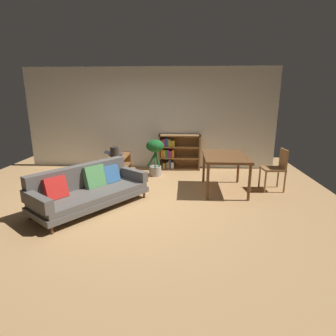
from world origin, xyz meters
TOP-DOWN VIEW (x-y plane):
  - ground_plane at (0.00, 0.00)m, footprint 8.16×8.16m
  - back_wall_panel at (0.00, 2.70)m, footprint 6.80×0.10m
  - fabric_couch at (-0.78, -0.24)m, footprint 1.92×2.17m
  - media_console at (-0.67, 1.53)m, footprint 0.45×1.13m
  - open_laptop at (-0.77, 1.71)m, footprint 0.47×0.36m
  - desk_speaker at (-0.66, 1.29)m, footprint 0.20×0.20m
  - potted_floor_plant at (0.23, 1.81)m, footprint 0.44×0.53m
  - dining_table at (1.81, 0.80)m, footprint 0.90×1.24m
  - dining_chair_near at (2.91, 0.89)m, footprint 0.47×0.42m
  - bookshelf at (0.73, 2.51)m, footprint 1.11×0.32m

SIDE VIEW (x-z plane):
  - ground_plane at x=0.00m, z-range 0.00..0.00m
  - media_console at x=-0.67m, z-range 0.00..0.55m
  - fabric_couch at x=-0.78m, z-range -0.03..0.72m
  - bookshelf at x=0.73m, z-range -0.01..0.94m
  - dining_chair_near at x=2.91m, z-range 0.06..0.96m
  - open_laptop at x=-0.77m, z-range 0.53..0.61m
  - potted_floor_plant at x=0.23m, z-range 0.13..1.05m
  - dining_table at x=1.81m, z-range 0.30..1.07m
  - desk_speaker at x=-0.66m, z-range 0.55..0.83m
  - back_wall_panel at x=0.00m, z-range 0.00..2.70m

